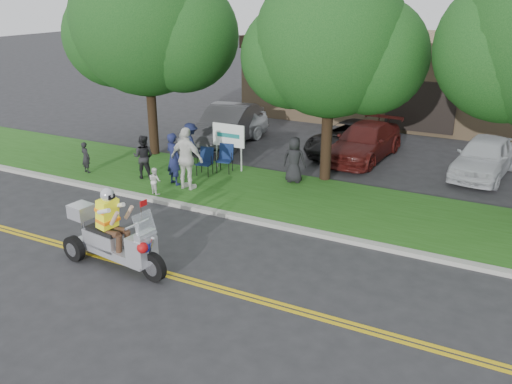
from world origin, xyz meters
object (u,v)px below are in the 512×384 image
at_px(parked_car_mid, 351,138).
at_px(parked_car_right, 364,142).
at_px(spectator_adult_mid, 143,157).
at_px(spectator_adult_right, 187,159).
at_px(parked_car_left, 228,125).
at_px(parked_car_far_left, 225,126).
at_px(lawn_chair_b, 206,159).
at_px(spectator_adult_left, 174,159).
at_px(parked_car_far_right, 484,157).
at_px(trike_scooter, 113,239).
at_px(lawn_chair_a, 225,156).

relative_size(parked_car_mid, parked_car_right, 1.00).
height_order(spectator_adult_mid, spectator_adult_right, spectator_adult_right).
relative_size(spectator_adult_mid, parked_car_left, 0.31).
relative_size(spectator_adult_right, parked_car_mid, 0.45).
height_order(parked_car_far_left, parked_car_left, parked_car_left).
bearing_deg(parked_car_left, lawn_chair_b, -78.67).
xyz_separation_m(spectator_adult_left, parked_car_mid, (3.95, 6.37, -0.34)).
xyz_separation_m(lawn_chair_b, spectator_adult_mid, (-1.65, -1.30, 0.21)).
distance_m(lawn_chair_b, parked_car_right, 6.28).
bearing_deg(parked_car_far_right, parked_car_left, -170.24).
height_order(lawn_chair_b, parked_car_mid, parked_car_mid).
relative_size(lawn_chair_b, parked_car_far_right, 0.23).
distance_m(spectator_adult_mid, parked_car_far_right, 11.75).
bearing_deg(lawn_chair_b, parked_car_far_left, 104.33).
height_order(trike_scooter, lawn_chair_a, trike_scooter).
height_order(spectator_adult_mid, parked_car_right, spectator_adult_mid).
bearing_deg(parked_car_right, parked_car_mid, 154.88).
bearing_deg(parked_car_mid, spectator_adult_left, -109.35).
bearing_deg(trike_scooter, spectator_adult_mid, 129.40).
distance_m(lawn_chair_b, parked_car_far_right, 9.67).
distance_m(parked_car_left, parked_car_far_right, 10.05).
height_order(lawn_chair_b, spectator_adult_mid, spectator_adult_mid).
distance_m(lawn_chair_b, spectator_adult_left, 1.43).
relative_size(trike_scooter, lawn_chair_b, 3.17).
height_order(trike_scooter, parked_car_far_right, trike_scooter).
xyz_separation_m(spectator_adult_mid, parked_car_right, (5.86, 5.96, -0.19)).
relative_size(parked_car_far_left, parked_car_mid, 0.97).
bearing_deg(lawn_chair_b, parked_car_left, 102.56).
bearing_deg(spectator_adult_right, parked_car_mid, -114.47).
bearing_deg(parked_car_far_right, spectator_adult_left, -139.20).
xyz_separation_m(parked_car_mid, parked_car_far_right, (4.95, -0.46, 0.06)).
bearing_deg(parked_car_far_right, parked_car_mid, -178.09).
height_order(spectator_adult_right, parked_car_right, spectator_adult_right).
xyz_separation_m(parked_car_left, parked_car_far_right, (10.04, 0.44, -0.11)).
distance_m(parked_car_right, parked_car_far_right, 4.32).
distance_m(trike_scooter, parked_car_right, 11.43).
distance_m(lawn_chair_a, spectator_adult_mid, 2.82).
bearing_deg(lawn_chair_b, parked_car_right, 40.29).
bearing_deg(spectator_adult_mid, parked_car_left, -108.09).
relative_size(spectator_adult_left, parked_car_left, 0.35).
relative_size(trike_scooter, parked_car_far_right, 0.73).
relative_size(spectator_adult_right, parked_car_right, 0.44).
height_order(spectator_adult_left, parked_car_mid, spectator_adult_left).
xyz_separation_m(lawn_chair_a, parked_car_left, (-1.97, 3.55, 0.15)).
height_order(spectator_adult_right, parked_car_far_left, spectator_adult_right).
xyz_separation_m(spectator_adult_mid, spectator_adult_right, (1.93, -0.23, 0.27)).
bearing_deg(spectator_adult_left, lawn_chair_b, -85.88).
height_order(spectator_adult_left, spectator_adult_right, spectator_adult_right).
distance_m(spectator_adult_mid, parked_car_mid, 8.21).
xyz_separation_m(lawn_chair_b, parked_car_mid, (3.57, 5.03, -0.00)).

